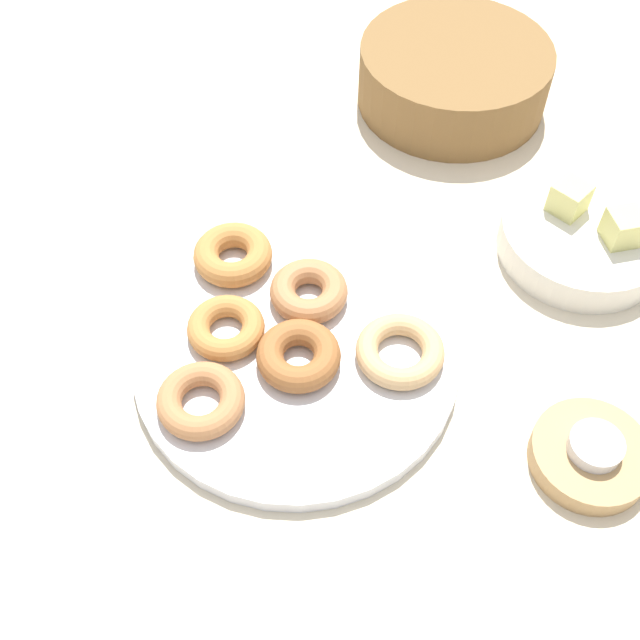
{
  "coord_description": "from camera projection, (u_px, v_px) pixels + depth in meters",
  "views": [
    {
      "loc": [
        0.38,
        -0.24,
        0.68
      ],
      "look_at": [
        0.0,
        0.03,
        0.05
      ],
      "focal_mm": 43.98,
      "sensor_mm": 36.0,
      "label": 1
    }
  ],
  "objects": [
    {
      "name": "fruit_bowl",
      "position": [
        582.0,
        239.0,
        0.89
      ],
      "size": [
        0.19,
        0.19,
        0.04
      ],
      "primitive_type": "cylinder",
      "color": "silver",
      "rests_on": "ground_plane"
    },
    {
      "name": "melon_chunk_right",
      "position": [
        624.0,
        227.0,
        0.85
      ],
      "size": [
        0.05,
        0.05,
        0.04
      ],
      "primitive_type": "cube",
      "rotation": [
        0.0,
        0.0,
        -0.41
      ],
      "color": "#DBD67A",
      "rests_on": "fruit_bowl"
    },
    {
      "name": "donut_2",
      "position": [
        233.0,
        255.0,
        0.86
      ],
      "size": [
        0.09,
        0.09,
        0.03
      ],
      "primitive_type": "torus",
      "rotation": [
        0.0,
        0.0,
        0.09
      ],
      "color": "#BC7A3D",
      "rests_on": "donut_plate"
    },
    {
      "name": "melon_chunk_left",
      "position": [
        570.0,
        198.0,
        0.87
      ],
      "size": [
        0.04,
        0.04,
        0.04
      ],
      "primitive_type": "cube",
      "rotation": [
        0.0,
        0.0,
        0.17
      ],
      "color": "#DBD67A",
      "rests_on": "fruit_bowl"
    },
    {
      "name": "ground_plane",
      "position": [
        297.0,
        361.0,
        0.81
      ],
      "size": [
        2.4,
        2.4,
        0.0
      ],
      "primitive_type": "plane",
      "color": "beige"
    },
    {
      "name": "donut_5",
      "position": [
        226.0,
        328.0,
        0.8
      ],
      "size": [
        0.11,
        0.11,
        0.02
      ],
      "primitive_type": "torus",
      "rotation": [
        0.0,
        0.0,
        2.39
      ],
      "color": "#BC7A3D",
      "rests_on": "donut_plate"
    },
    {
      "name": "donut_3",
      "position": [
        400.0,
        351.0,
        0.78
      ],
      "size": [
        0.12,
        0.12,
        0.02
      ],
      "primitive_type": "torus",
      "rotation": [
        0.0,
        0.0,
        5.2
      ],
      "color": "tan",
      "rests_on": "donut_plate"
    },
    {
      "name": "donut_1",
      "position": [
        201.0,
        400.0,
        0.75
      ],
      "size": [
        0.12,
        0.12,
        0.02
      ],
      "primitive_type": "torus",
      "rotation": [
        0.0,
        0.0,
        2.25
      ],
      "color": "#B27547",
      "rests_on": "donut_plate"
    },
    {
      "name": "donut_0",
      "position": [
        309.0,
        291.0,
        0.83
      ],
      "size": [
        0.11,
        0.11,
        0.03
      ],
      "primitive_type": "torus",
      "rotation": [
        0.0,
        0.0,
        5.18
      ],
      "color": "#B27547",
      "rests_on": "donut_plate"
    },
    {
      "name": "tealight",
      "position": [
        596.0,
        446.0,
        0.72
      ],
      "size": [
        0.05,
        0.05,
        0.01
      ],
      "primitive_type": "cylinder",
      "color": "silver",
      "rests_on": "candle_holder"
    },
    {
      "name": "candle_holder",
      "position": [
        590.0,
        455.0,
        0.73
      ],
      "size": [
        0.11,
        0.11,
        0.02
      ],
      "primitive_type": "cylinder",
      "color": "tan",
      "rests_on": "ground_plane"
    },
    {
      "name": "donut_4",
      "position": [
        299.0,
        356.0,
        0.78
      ],
      "size": [
        0.12,
        0.12,
        0.03
      ],
      "primitive_type": "torus",
      "rotation": [
        0.0,
        0.0,
        3.65
      ],
      "color": "#995B2D",
      "rests_on": "donut_plate"
    },
    {
      "name": "basket",
      "position": [
        453.0,
        76.0,
        1.03
      ],
      "size": [
        0.32,
        0.32,
        0.08
      ],
      "primitive_type": "cylinder",
      "rotation": [
        0.0,
        0.0,
        4.36
      ],
      "color": "brown",
      "rests_on": "ground_plane"
    },
    {
      "name": "donut_plate",
      "position": [
        296.0,
        356.0,
        0.8
      ],
      "size": [
        0.33,
        0.33,
        0.02
      ],
      "primitive_type": "cylinder",
      "color": "silver",
      "rests_on": "ground_plane"
    }
  ]
}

